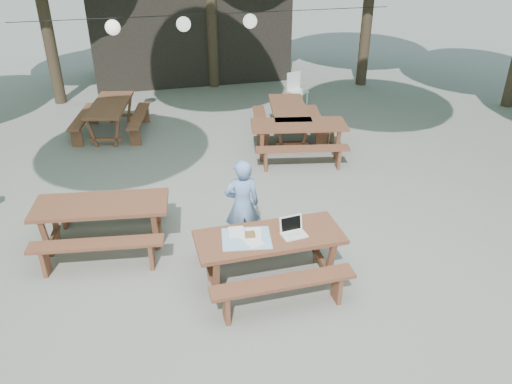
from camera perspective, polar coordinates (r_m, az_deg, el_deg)
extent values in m
plane|color=slate|center=(7.74, 0.40, -6.89)|extent=(80.00, 80.00, 0.00)
cube|color=black|center=(17.01, -7.71, 17.72)|extent=(6.00, 3.00, 2.80)
cube|color=brown|center=(6.78, 1.53, -5.17)|extent=(2.00, 0.80, 0.06)
cube|color=brown|center=(6.44, 3.15, -10.26)|extent=(1.90, 0.28, 0.05)
cube|color=brown|center=(7.45, 0.10, -4.24)|extent=(1.90, 0.28, 0.05)
cube|color=brown|center=(7.00, 1.49, -7.74)|extent=(1.70, 0.70, 0.69)
cube|color=brown|center=(7.88, -17.33, -1.43)|extent=(2.09, 1.08, 0.06)
cube|color=brown|center=(7.47, -17.78, -5.69)|extent=(1.92, 0.55, 0.05)
cube|color=brown|center=(8.57, -16.43, -0.86)|extent=(1.92, 0.55, 0.05)
cube|color=brown|center=(8.07, -16.95, -3.74)|extent=(1.78, 0.94, 0.69)
cube|color=brown|center=(10.65, 4.90, 7.66)|extent=(2.12, 1.18, 0.06)
cube|color=brown|center=(10.16, 5.34, 4.94)|extent=(1.92, 0.65, 0.05)
cube|color=brown|center=(11.35, 4.38, 7.55)|extent=(1.92, 0.65, 0.05)
cube|color=brown|center=(10.79, 4.82, 5.80)|extent=(1.80, 1.02, 0.69)
cube|color=brown|center=(12.34, -16.39, 9.53)|extent=(1.19, 2.12, 0.06)
cube|color=brown|center=(12.29, -13.24, 8.52)|extent=(0.66, 1.92, 0.05)
cube|color=brown|center=(12.58, -19.13, 8.16)|extent=(0.66, 1.92, 0.05)
cube|color=brown|center=(12.45, -16.16, 7.90)|extent=(1.03, 1.81, 0.69)
cube|color=brown|center=(11.66, 3.77, 9.55)|extent=(1.19, 2.12, 0.06)
cube|color=brown|center=(11.84, 6.88, 8.32)|extent=(0.66, 1.92, 0.05)
cube|color=brown|center=(11.69, 0.53, 8.26)|extent=(0.66, 1.92, 0.05)
cube|color=brown|center=(11.79, 3.71, 7.83)|extent=(1.03, 1.81, 0.69)
imported|color=#7295CF|center=(7.49, -1.59, -1.50)|extent=(0.55, 0.38, 1.47)
cube|color=white|center=(14.00, 4.79, 11.36)|extent=(0.56, 0.56, 0.04)
cube|color=white|center=(14.07, 4.32, 12.58)|extent=(0.43, 0.18, 0.48)
cube|color=white|center=(14.06, 4.76, 10.54)|extent=(0.53, 0.53, 0.38)
cube|color=white|center=(6.77, 4.37, -4.90)|extent=(0.35, 0.26, 0.02)
cube|color=white|center=(6.80, 4.00, -3.59)|extent=(0.33, 0.09, 0.23)
cube|color=black|center=(6.79, 4.02, -3.62)|extent=(0.28, 0.07, 0.19)
cube|color=#3C9CCD|center=(6.69, -1.11, -5.32)|extent=(0.73, 0.65, 0.01)
cube|color=white|center=(6.63, -0.38, -5.62)|extent=(0.29, 0.34, 0.00)
cube|color=white|center=(6.78, -0.29, -4.76)|extent=(0.27, 0.34, 0.00)
cube|color=white|center=(6.81, -2.23, -4.60)|extent=(0.25, 0.32, 0.00)
cube|color=brown|center=(6.70, -0.69, -4.87)|extent=(0.14, 0.10, 0.06)
cylinder|color=black|center=(12.43, -4.96, 19.62)|extent=(9.00, 0.02, 0.02)
sphere|color=white|center=(12.27, -16.06, 17.63)|extent=(0.34, 0.34, 0.34)
sphere|color=white|center=(12.36, -8.28, 18.45)|extent=(0.34, 0.34, 0.34)
sphere|color=white|center=(12.65, -0.68, 18.95)|extent=(0.34, 0.34, 0.34)
cylinder|color=#2D2319|center=(14.83, -23.15, 18.72)|extent=(0.32, 0.32, 5.04)
cylinder|color=#2D2319|center=(15.46, -5.18, 20.89)|extent=(0.32, 0.32, 4.97)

